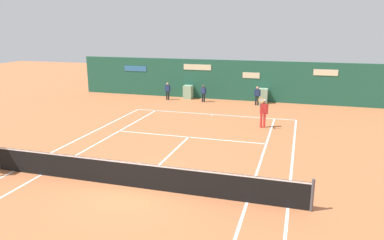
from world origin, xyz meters
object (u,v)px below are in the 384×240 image
Objects in this scene: ball_kid_left_post at (257,94)px; tennis_ball_by_sideline at (246,137)px; ball_kid_right_post at (203,92)px; ball_kid_centre_post at (168,90)px; player_on_baseline at (263,111)px.

ball_kid_left_post reaches higher than tennis_ball_by_sideline.
ball_kid_centre_post reaches higher than ball_kid_right_post.
player_on_baseline is 27.23× the size of tennis_ball_by_sideline.
player_on_baseline is 10.06m from ball_kid_centre_post.
ball_kid_left_post is (4.06, 0.00, 0.04)m from ball_kid_right_post.
ball_kid_left_post is at bearing 179.87° from ball_kid_centre_post.
ball_kid_right_post is at bearing 179.87° from ball_kid_centre_post.
ball_kid_centre_post reaches higher than tennis_ball_by_sideline.
player_on_baseline is at bearing 95.79° from ball_kid_left_post.
ball_kid_right_post is at bearing 118.24° from tennis_ball_by_sideline.
player_on_baseline is 1.41× the size of ball_kid_right_post.
ball_kid_left_post reaches higher than ball_kid_right_post.
player_on_baseline is at bearing 75.05° from tennis_ball_by_sideline.
ball_kid_right_post is 0.96× the size of ball_kid_centre_post.
ball_kid_centre_post is 0.99× the size of ball_kid_left_post.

